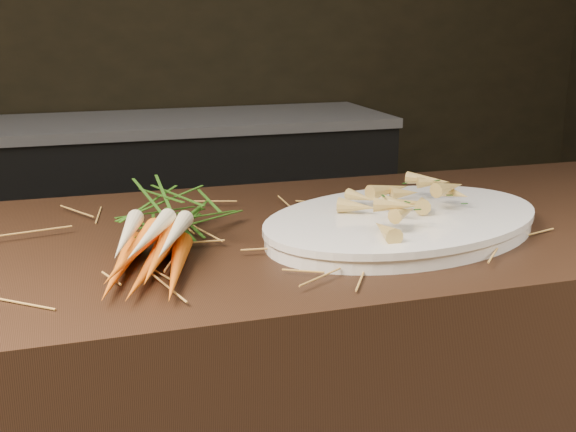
# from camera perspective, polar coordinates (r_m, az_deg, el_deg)

# --- Properties ---
(back_counter) EXTENTS (1.82, 0.62, 0.84)m
(back_counter) POSITION_cam_1_polar(r_m,az_deg,el_deg) (3.15, -8.89, 0.11)
(back_counter) COLOR black
(back_counter) RESTS_ON ground
(straw_bedding) EXTENTS (1.40, 0.60, 0.02)m
(straw_bedding) POSITION_cam_1_polar(r_m,az_deg,el_deg) (1.18, -10.49, -1.56)
(straw_bedding) COLOR #AC7A31
(straw_bedding) RESTS_ON main_counter
(root_veg_bunch) EXTENTS (0.26, 0.45, 0.08)m
(root_veg_bunch) POSITION_cam_1_polar(r_m,az_deg,el_deg) (1.12, -9.69, -0.76)
(root_veg_bunch) COLOR orange
(root_veg_bunch) RESTS_ON main_counter
(serving_platter) EXTENTS (0.60, 0.49, 0.03)m
(serving_platter) POSITION_cam_1_polar(r_m,az_deg,el_deg) (1.22, 9.10, -0.72)
(serving_platter) COLOR white
(serving_platter) RESTS_ON main_counter
(roasted_veg_heap) EXTENTS (0.30, 0.25, 0.06)m
(roasted_veg_heap) POSITION_cam_1_polar(r_m,az_deg,el_deg) (1.21, 9.19, 1.20)
(roasted_veg_heap) COLOR #B29048
(roasted_veg_heap) RESTS_ON serving_platter
(serving_fork) EXTENTS (0.02, 0.19, 0.00)m
(serving_fork) POSITION_cam_1_polar(r_m,az_deg,el_deg) (1.34, 15.37, 1.03)
(serving_fork) COLOR silver
(serving_fork) RESTS_ON serving_platter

